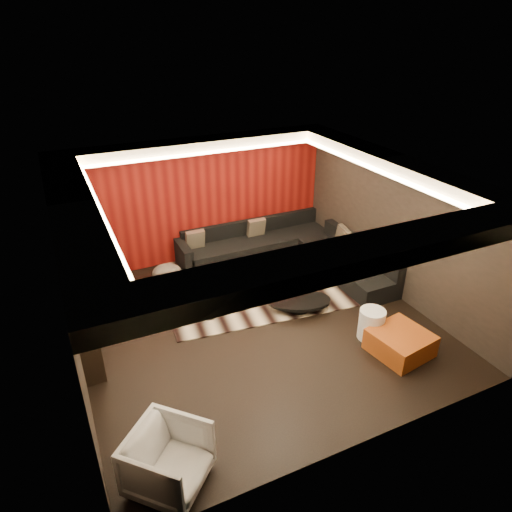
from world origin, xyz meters
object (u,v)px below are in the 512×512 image
white_side_table (371,324)px  orange_ottoman (400,343)px  coffee_table (299,304)px  armchair (168,460)px  drum_stool (208,306)px  sectional_sofa (289,251)px

white_side_table → orange_ottoman: bearing=-70.1°
coffee_table → orange_ottoman: bearing=-64.0°
coffee_table → orange_ottoman: size_ratio=1.39×
orange_ottoman → armchair: bearing=-169.7°
white_side_table → armchair: 4.14m
armchair → orange_ottoman: bearing=-34.3°
coffee_table → drum_stool: drum_stool is taller
white_side_table → sectional_sofa: 3.09m
white_side_table → orange_ottoman: 0.57m
coffee_table → drum_stool: (-1.65, 0.52, 0.10)m
armchair → sectional_sofa: 5.93m
coffee_table → orange_ottoman: orange_ottoman is taller
orange_ottoman → drum_stool: bearing=137.4°
coffee_table → sectional_sofa: bearing=66.6°
drum_stool → white_side_table: size_ratio=0.72×
coffee_table → white_side_table: 1.47m
sectional_sofa → drum_stool: bearing=-152.3°
coffee_table → white_side_table: (0.70, -1.29, 0.16)m
drum_stool → armchair: bearing=-117.2°
white_side_table → drum_stool: bearing=142.4°
orange_ottoman → coffee_table: bearing=116.0°
orange_ottoman → armchair: (-4.13, -0.75, 0.20)m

